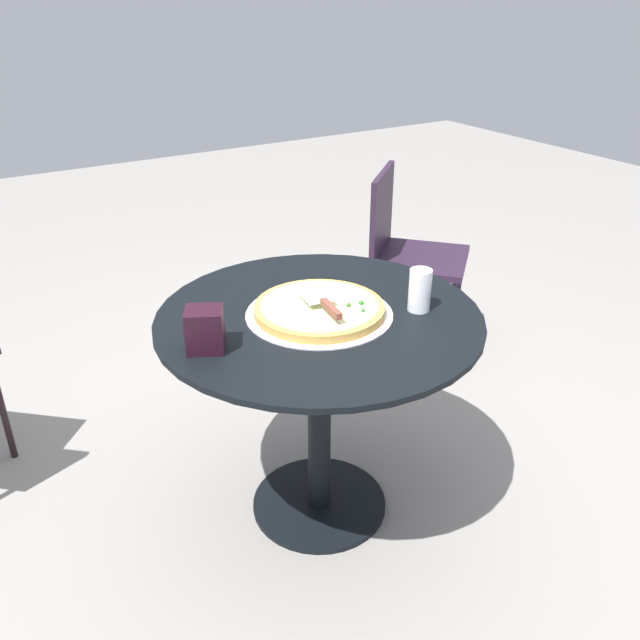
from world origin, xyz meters
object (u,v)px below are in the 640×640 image
(pizza_server, at_px, (324,302))
(drinking_cup, at_px, (420,290))
(patio_chair_near, at_px, (406,247))
(napkin_dispenser, at_px, (205,330))
(pizza_on_tray, at_px, (320,310))
(patio_table, at_px, (319,365))

(pizza_server, distance_m, drinking_cup, 0.28)
(patio_chair_near, bearing_deg, drinking_cup, 52.85)
(drinking_cup, bearing_deg, napkin_dispenser, -10.15)
(pizza_on_tray, bearing_deg, patio_table, -67.10)
(pizza_on_tray, relative_size, drinking_cup, 3.38)
(patio_table, height_order, patio_chair_near, patio_chair_near)
(patio_table, relative_size, pizza_server, 4.40)
(pizza_server, bearing_deg, napkin_dispenser, -3.43)
(patio_table, bearing_deg, napkin_dispenser, 2.53)
(drinking_cup, bearing_deg, patio_chair_near, -127.15)
(drinking_cup, relative_size, napkin_dispenser, 1.09)
(pizza_on_tray, bearing_deg, napkin_dispenser, 2.03)
(patio_table, relative_size, pizza_on_tray, 2.23)
(patio_table, distance_m, drinking_cup, 0.37)
(patio_table, bearing_deg, pizza_server, 78.11)
(drinking_cup, distance_m, patio_chair_near, 1.12)
(pizza_on_tray, relative_size, napkin_dispenser, 3.70)
(patio_table, xyz_separation_m, patio_chair_near, (-0.92, -0.74, -0.04))
(patio_table, distance_m, patio_chair_near, 1.18)
(patio_table, height_order, pizza_on_tray, pizza_on_tray)
(pizza_on_tray, relative_size, patio_chair_near, 0.51)
(pizza_on_tray, height_order, pizza_server, pizza_server)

